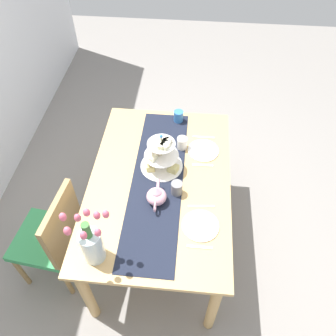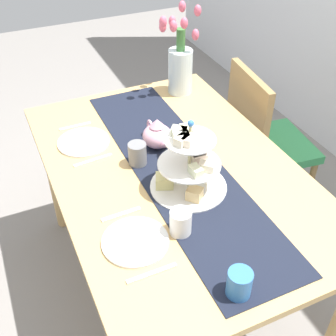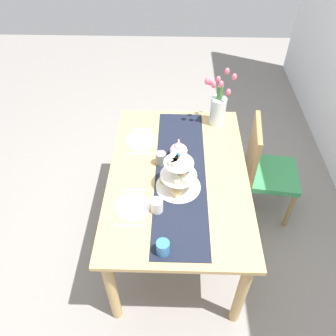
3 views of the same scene
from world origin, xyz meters
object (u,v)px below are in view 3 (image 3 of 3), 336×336
(dining_table, at_px, (178,184))
(teapot, at_px, (179,150))
(knife_left, at_px, (139,154))
(tiered_cake_stand, at_px, (178,176))
(chair_left, at_px, (264,167))
(fork_right, at_px, (134,190))
(tulip_vase, at_px, (218,106))
(fork_left, at_px, (142,129))
(mug_orange, at_px, (163,248))
(dinner_plate_left, at_px, (141,141))
(mug_grey, at_px, (161,158))
(mug_white_text, at_px, (157,206))
(dinner_plate_right, at_px, (132,207))
(knife_right, at_px, (130,226))

(dining_table, bearing_deg, teapot, 180.00)
(knife_left, bearing_deg, teapot, 87.21)
(tiered_cake_stand, relative_size, teapot, 1.28)
(chair_left, bearing_deg, dining_table, -64.09)
(dining_table, height_order, fork_right, fork_right)
(chair_left, xyz_separation_m, tulip_vase, (-0.24, -0.40, 0.42))
(fork_left, relative_size, mug_orange, 1.58)
(dining_table, distance_m, chair_left, 0.81)
(dining_table, bearing_deg, dinner_plate_left, -138.97)
(knife_left, bearing_deg, mug_grey, 59.71)
(tiered_cake_stand, relative_size, fork_right, 2.03)
(tiered_cake_stand, bearing_deg, mug_orange, -9.20)
(tiered_cake_stand, bearing_deg, fork_right, -82.79)
(teapot, distance_m, mug_white_text, 0.52)
(tiered_cake_stand, xyz_separation_m, dinner_plate_right, (0.18, -0.29, -0.10))
(fork_right, bearing_deg, chair_left, 117.11)
(teapot, xyz_separation_m, dinner_plate_left, (-0.16, -0.29, -0.05))
(dinner_plate_left, height_order, knife_left, dinner_plate_left)
(dinner_plate_right, distance_m, fork_right, 0.15)
(chair_left, bearing_deg, knife_right, -51.29)
(fork_left, distance_m, mug_orange, 1.13)
(knife_left, bearing_deg, tiered_cake_stand, 42.19)
(chair_left, distance_m, tulip_vase, 0.63)
(knife_left, xyz_separation_m, fork_right, (0.36, 0.00, 0.00))
(dinner_plate_right, bearing_deg, tulip_vase, 146.48)
(fork_left, distance_m, mug_white_text, 0.83)
(tulip_vase, xyz_separation_m, dinner_plate_right, (0.90, -0.60, -0.15))
(dining_table, height_order, chair_left, chair_left)
(mug_white_text, bearing_deg, fork_left, -168.85)
(tulip_vase, distance_m, fork_left, 0.63)
(tiered_cake_stand, relative_size, knife_left, 1.79)
(dining_table, height_order, tiered_cake_stand, tiered_cake_stand)
(teapot, distance_m, dinner_plate_left, 0.34)
(dining_table, xyz_separation_m, knife_left, (-0.19, -0.29, 0.11))
(tulip_vase, height_order, mug_white_text, tulip_vase)
(fork_left, xyz_separation_m, mug_orange, (1.11, 0.21, 0.04))
(dining_table, xyz_separation_m, dinner_plate_left, (-0.33, -0.29, 0.12))
(dining_table, height_order, knife_left, knife_left)
(tiered_cake_stand, xyz_separation_m, mug_orange, (0.50, -0.08, -0.06))
(fork_right, bearing_deg, teapot, 139.66)
(chair_left, xyz_separation_m, mug_white_text, (0.68, -0.84, 0.31))
(teapot, distance_m, mug_orange, 0.81)
(teapot, height_order, knife_right, teapot)
(tulip_vase, distance_m, mug_orange, 1.29)
(tiered_cake_stand, distance_m, fork_left, 0.68)
(fork_right, height_order, mug_orange, mug_orange)
(dinner_plate_right, height_order, knife_right, dinner_plate_right)
(tiered_cake_stand, bearing_deg, tulip_vase, 156.87)
(dinner_plate_right, bearing_deg, fork_right, 180.00)
(dinner_plate_left, xyz_separation_m, knife_right, (0.79, 0.00, -0.00))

